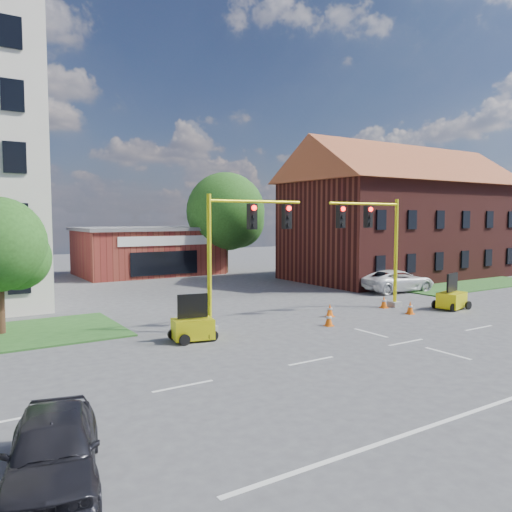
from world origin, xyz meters
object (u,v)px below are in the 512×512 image
at_px(sedan_dark, 53,449).
at_px(signal_mast_west, 241,244).
at_px(pickup_white, 397,281).
at_px(signal_mast_east, 376,240).
at_px(trailer_east, 452,298).
at_px(trailer_west, 193,327).

bearing_deg(sedan_dark, signal_mast_west, 57.81).
xyz_separation_m(pickup_white, sedan_dark, (-25.25, -13.97, -0.03)).
distance_m(signal_mast_west, signal_mast_east, 8.71).
relative_size(trailer_east, pickup_white, 0.36).
relative_size(trailer_west, pickup_white, 0.35).
relative_size(pickup_white, sedan_dark, 1.28).
relative_size(signal_mast_west, trailer_east, 3.21).
height_order(signal_mast_east, sedan_dark, signal_mast_east).
xyz_separation_m(signal_mast_west, trailer_east, (12.52, -2.21, -3.32)).
xyz_separation_m(signal_mast_east, trailer_west, (-11.65, -0.97, -3.33)).
relative_size(signal_mast_west, sedan_dark, 1.47).
height_order(signal_mast_west, sedan_dark, signal_mast_west).
height_order(signal_mast_west, pickup_white, signal_mast_west).
height_order(signal_mast_west, trailer_east, signal_mast_west).
distance_m(trailer_west, pickup_white, 18.80).
bearing_deg(trailer_east, sedan_dark, -175.83).
bearing_deg(signal_mast_east, pickup_white, 32.43).
xyz_separation_m(signal_mast_west, pickup_white, (15.16, 4.10, -3.16)).
distance_m(signal_mast_west, trailer_west, 4.55).
bearing_deg(sedan_dark, trailer_west, 64.67).
xyz_separation_m(signal_mast_east, trailer_east, (3.81, -2.21, -3.32)).
distance_m(signal_mast_east, pickup_white, 8.27).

